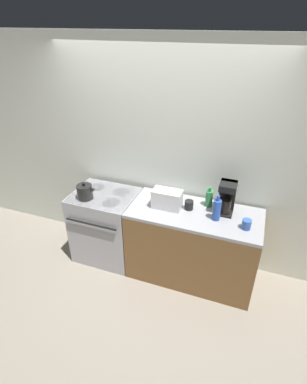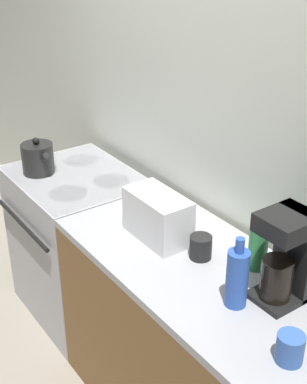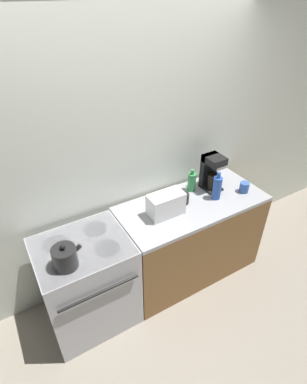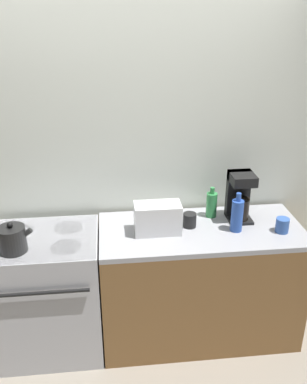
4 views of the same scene
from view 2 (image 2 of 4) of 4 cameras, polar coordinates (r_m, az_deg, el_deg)
wall_back at (r=2.57m, az=5.09°, el=7.44°), size 8.00×0.05×2.60m
stove at (r=3.19m, az=-7.84°, el=-5.40°), size 0.74×0.66×0.90m
counter_block at (r=2.48m, az=5.10°, el=-16.73°), size 1.43×0.65×0.90m
kettle at (r=3.02m, az=-12.23°, el=3.54°), size 0.22×0.18×0.21m
toaster at (r=2.33m, az=0.46°, el=-2.61°), size 0.32×0.17×0.21m
coffee_maker at (r=1.99m, az=14.12°, el=-6.51°), size 0.17×0.20×0.36m
bottle_green at (r=2.18m, az=11.09°, el=-5.81°), size 0.08×0.08×0.23m
bottle_blue at (r=1.96m, az=8.92°, el=-8.99°), size 0.08×0.08×0.28m
cup_blue at (r=1.81m, az=14.35°, el=-15.83°), size 0.09×0.09×0.10m
cup_black at (r=2.23m, az=5.05°, el=-5.87°), size 0.09×0.09×0.10m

